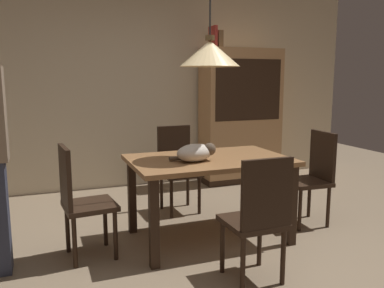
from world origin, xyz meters
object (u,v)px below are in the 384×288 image
(hutch_bookcase, at_px, (240,119))
(book_red_tall, at_px, (213,37))
(chair_left_side, at_px, (80,197))
(chair_near_front, at_px, (258,215))
(chair_far_back, at_px, (177,164))
(book_brown_thick, at_px, (218,39))
(chair_right_side, at_px, (313,174))
(pendant_lamp, at_px, (210,53))
(dining_table, at_px, (209,169))
(cat_sleeping, at_px, (196,152))

(hutch_bookcase, distance_m, book_red_tall, 1.18)
(chair_left_side, bearing_deg, chair_near_front, -37.64)
(chair_far_back, bearing_deg, book_brown_thick, 45.77)
(hutch_bookcase, bearing_deg, chair_right_side, -93.56)
(chair_left_side, xyz_separation_m, book_brown_thick, (2.00, 1.79, 1.45))
(chair_right_side, bearing_deg, book_red_tall, 100.13)
(chair_near_front, distance_m, chair_left_side, 1.43)
(chair_left_side, height_order, pendant_lamp, pendant_lamp)
(dining_table, distance_m, hutch_bookcase, 2.18)
(chair_far_back, bearing_deg, pendant_lamp, -89.77)
(cat_sleeping, xyz_separation_m, hutch_bookcase, (1.40, 1.87, 0.06))
(dining_table, xyz_separation_m, cat_sleeping, (-0.16, -0.09, 0.18))
(book_red_tall, relative_size, book_brown_thick, 1.17)
(chair_left_side, bearing_deg, pendant_lamp, 0.40)
(chair_left_side, height_order, book_red_tall, book_red_tall)
(chair_right_side, height_order, book_brown_thick, book_brown_thick)
(chair_far_back, relative_size, book_brown_thick, 3.88)
(chair_near_front, bearing_deg, chair_right_side, 37.80)
(cat_sleeping, relative_size, hutch_bookcase, 0.22)
(dining_table, relative_size, pendant_lamp, 1.08)
(cat_sleeping, bearing_deg, chair_left_side, 175.05)
(chair_far_back, distance_m, book_red_tall, 1.91)
(chair_near_front, height_order, book_red_tall, book_red_tall)
(cat_sleeping, bearing_deg, hutch_bookcase, 53.21)
(chair_far_back, height_order, chair_near_front, same)
(hutch_bookcase, relative_size, book_brown_thick, 7.71)
(book_red_tall, distance_m, book_brown_thick, 0.07)
(cat_sleeping, bearing_deg, chair_near_front, -78.41)
(chair_far_back, height_order, chair_left_side, same)
(chair_right_side, bearing_deg, cat_sleeping, -176.11)
(chair_right_side, distance_m, chair_near_front, 1.43)
(cat_sleeping, distance_m, book_red_tall, 2.41)
(dining_table, height_order, chair_near_front, chair_near_front)
(chair_far_back, bearing_deg, hutch_bookcase, 35.98)
(dining_table, relative_size, book_red_tall, 5.00)
(cat_sleeping, xyz_separation_m, book_red_tall, (0.97, 1.87, 1.16))
(chair_left_side, distance_m, cat_sleeping, 1.02)
(chair_right_side, relative_size, chair_near_front, 1.00)
(chair_left_side, relative_size, cat_sleeping, 2.31)
(chair_far_back, height_order, hutch_bookcase, hutch_bookcase)
(dining_table, height_order, pendant_lamp, pendant_lamp)
(cat_sleeping, distance_m, hutch_bookcase, 2.34)
(dining_table, height_order, chair_right_side, chair_right_side)
(chair_near_front, xyz_separation_m, book_brown_thick, (0.88, 2.66, 1.45))
(pendant_lamp, bearing_deg, book_brown_thick, 63.82)
(chair_near_front, height_order, chair_left_side, same)
(dining_table, bearing_deg, hutch_bookcase, 55.16)
(pendant_lamp, distance_m, book_red_tall, 1.98)
(book_red_tall, bearing_deg, chair_far_back, -131.96)
(chair_far_back, height_order, cat_sleeping, chair_far_back)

